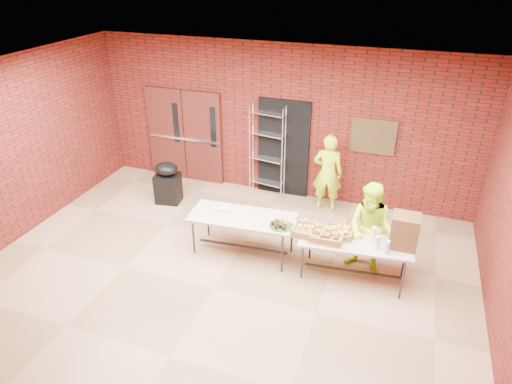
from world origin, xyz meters
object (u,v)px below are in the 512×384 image
table_right (355,243)px  volunteer_man (371,230)px  wire_rack (267,151)px  table_left (242,219)px  volunteer_woman (328,173)px  coffee_dispenser (404,231)px  covered_grill (168,182)px

table_right → volunteer_man: bearing=47.2°
wire_rack → table_left: (0.30, -2.25, -0.32)m
volunteer_woman → volunteer_man: (1.06, -1.82, -0.01)m
coffee_dispenser → table_left: bearing=-179.4°
volunteer_woman → covered_grill: bearing=10.1°
coffee_dispenser → covered_grill: (-4.75, 1.18, -0.53)m
table_left → volunteer_woman: size_ratio=1.14×
coffee_dispenser → volunteer_woman: 2.53m
table_left → table_right: 1.92m
wire_rack → volunteer_woman: bearing=-0.4°
wire_rack → covered_grill: (-1.84, -1.04, -0.55)m
table_left → coffee_dispenser: size_ratio=3.45×
covered_grill → wire_rack: bearing=20.5°
table_left → volunteer_man: bearing=1.2°
coffee_dispenser → volunteer_man: size_ratio=0.34×
table_left → covered_grill: 2.47m
table_right → volunteer_woman: size_ratio=1.11×
wire_rack → coffee_dispenser: wire_rack is taller
wire_rack → table_left: wire_rack is taller
coffee_dispenser → volunteer_woman: (-1.56, 1.99, -0.17)m
volunteer_woman → volunteer_man: size_ratio=1.01×
wire_rack → table_left: size_ratio=1.08×
wire_rack → covered_grill: 2.18m
covered_grill → table_right: bearing=-26.2°
table_left → covered_grill: covered_grill is taller
volunteer_man → table_left: bearing=-157.3°
table_left → covered_grill: (-2.14, 1.21, -0.23)m
table_right → coffee_dispenser: (0.69, 0.08, 0.33)m
covered_grill → volunteer_man: volunteer_man is taller
coffee_dispenser → table_right: bearing=-173.1°
coffee_dispenser → wire_rack: bearing=142.6°
coffee_dispenser → covered_grill: bearing=166.0°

